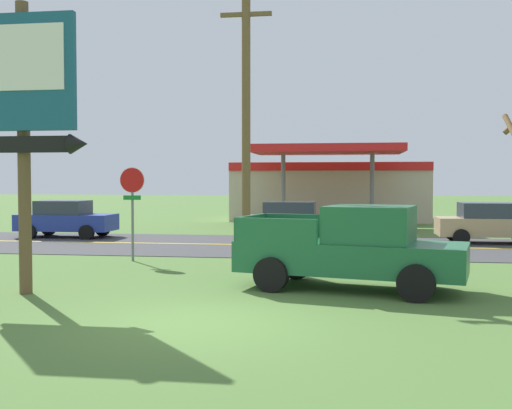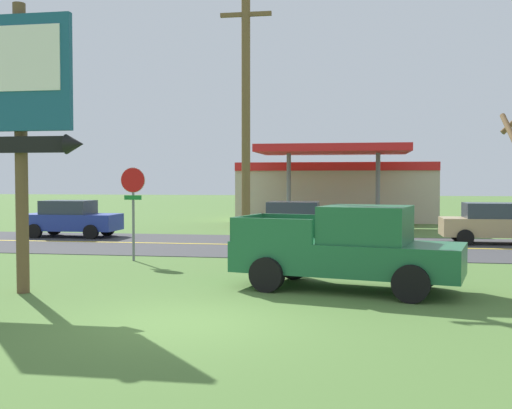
{
  "view_description": "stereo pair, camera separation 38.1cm",
  "coord_description": "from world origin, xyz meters",
  "px_view_note": "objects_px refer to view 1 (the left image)",
  "views": [
    {
      "loc": [
        2.69,
        -10.64,
        2.56
      ],
      "look_at": [
        0.0,
        8.0,
        1.8
      ],
      "focal_mm": 43.16,
      "sensor_mm": 36.0,
      "label": 1
    },
    {
      "loc": [
        3.06,
        -10.58,
        2.56
      ],
      "look_at": [
        0.0,
        8.0,
        1.8
      ],
      "focal_mm": 43.16,
      "sensor_mm": 36.0,
      "label": 2
    }
  ],
  "objects_px": {
    "car_blue_mid_lane": "(66,219)",
    "car_silver_far_lane": "(293,221)",
    "utility_pole": "(246,109)",
    "motel_sign": "(22,100)",
    "car_tan_near_lane": "(490,223)",
    "stop_sign": "(132,197)",
    "gas_station": "(330,189)",
    "pickup_green_parked_on_lawn": "(353,248)"
  },
  "relations": [
    {
      "from": "car_blue_mid_lane",
      "to": "car_silver_far_lane",
      "type": "bearing_deg",
      "value": 0.0
    },
    {
      "from": "utility_pole",
      "to": "car_blue_mid_lane",
      "type": "bearing_deg",
      "value": 141.54
    },
    {
      "from": "utility_pole",
      "to": "car_silver_far_lane",
      "type": "distance_m",
      "value": 8.33
    },
    {
      "from": "motel_sign",
      "to": "car_tan_near_lane",
      "type": "xyz_separation_m",
      "value": [
        12.8,
        12.93,
        -3.48
      ]
    },
    {
      "from": "stop_sign",
      "to": "car_tan_near_lane",
      "type": "xyz_separation_m",
      "value": [
        12.36,
        7.16,
        -1.2
      ]
    },
    {
      "from": "gas_station",
      "to": "car_silver_far_lane",
      "type": "bearing_deg",
      "value": -95.12
    },
    {
      "from": "car_tan_near_lane",
      "to": "car_blue_mid_lane",
      "type": "bearing_deg",
      "value": 180.0
    },
    {
      "from": "utility_pole",
      "to": "gas_station",
      "type": "height_order",
      "value": "utility_pole"
    },
    {
      "from": "stop_sign",
      "to": "car_blue_mid_lane",
      "type": "relative_size",
      "value": 0.7
    },
    {
      "from": "stop_sign",
      "to": "car_silver_far_lane",
      "type": "height_order",
      "value": "stop_sign"
    },
    {
      "from": "car_silver_far_lane",
      "to": "car_tan_near_lane",
      "type": "bearing_deg",
      "value": 0.0
    },
    {
      "from": "car_blue_mid_lane",
      "to": "car_tan_near_lane",
      "type": "bearing_deg",
      "value": 0.0
    },
    {
      "from": "motel_sign",
      "to": "gas_station",
      "type": "height_order",
      "value": "motel_sign"
    },
    {
      "from": "gas_station",
      "to": "car_blue_mid_lane",
      "type": "relative_size",
      "value": 2.86
    },
    {
      "from": "gas_station",
      "to": "car_silver_far_lane",
      "type": "relative_size",
      "value": 2.86
    },
    {
      "from": "stop_sign",
      "to": "gas_station",
      "type": "relative_size",
      "value": 0.25
    },
    {
      "from": "motel_sign",
      "to": "stop_sign",
      "type": "height_order",
      "value": "motel_sign"
    },
    {
      "from": "motel_sign",
      "to": "car_blue_mid_lane",
      "type": "bearing_deg",
      "value": 111.82
    },
    {
      "from": "stop_sign",
      "to": "utility_pole",
      "type": "xyz_separation_m",
      "value": [
        3.65,
        -0.2,
        2.64
      ]
    },
    {
      "from": "pickup_green_parked_on_lawn",
      "to": "motel_sign",
      "type": "bearing_deg",
      "value": -166.71
    },
    {
      "from": "pickup_green_parked_on_lawn",
      "to": "car_tan_near_lane",
      "type": "distance_m",
      "value": 12.53
    },
    {
      "from": "utility_pole",
      "to": "car_silver_far_lane",
      "type": "relative_size",
      "value": 2.09
    },
    {
      "from": "stop_sign",
      "to": "car_blue_mid_lane",
      "type": "height_order",
      "value": "stop_sign"
    },
    {
      "from": "gas_station",
      "to": "car_silver_far_lane",
      "type": "height_order",
      "value": "gas_station"
    },
    {
      "from": "stop_sign",
      "to": "car_tan_near_lane",
      "type": "bearing_deg",
      "value": 30.06
    },
    {
      "from": "pickup_green_parked_on_lawn",
      "to": "car_tan_near_lane",
      "type": "relative_size",
      "value": 1.31
    },
    {
      "from": "stop_sign",
      "to": "utility_pole",
      "type": "relative_size",
      "value": 0.34
    },
    {
      "from": "utility_pole",
      "to": "stop_sign",
      "type": "bearing_deg",
      "value": 176.86
    },
    {
      "from": "car_tan_near_lane",
      "to": "car_silver_far_lane",
      "type": "bearing_deg",
      "value": 180.0
    },
    {
      "from": "car_tan_near_lane",
      "to": "car_silver_far_lane",
      "type": "relative_size",
      "value": 1.0
    },
    {
      "from": "gas_station",
      "to": "car_tan_near_lane",
      "type": "bearing_deg",
      "value": -63.69
    },
    {
      "from": "motel_sign",
      "to": "stop_sign",
      "type": "bearing_deg",
      "value": 85.69
    },
    {
      "from": "utility_pole",
      "to": "pickup_green_parked_on_lawn",
      "type": "relative_size",
      "value": 1.6
    },
    {
      "from": "stop_sign",
      "to": "car_silver_far_lane",
      "type": "relative_size",
      "value": 0.7
    },
    {
      "from": "utility_pole",
      "to": "gas_station",
      "type": "relative_size",
      "value": 0.73
    },
    {
      "from": "motel_sign",
      "to": "utility_pole",
      "type": "bearing_deg",
      "value": 53.78
    },
    {
      "from": "gas_station",
      "to": "car_silver_far_lane",
      "type": "distance_m",
      "value": 13.68
    },
    {
      "from": "pickup_green_parked_on_lawn",
      "to": "stop_sign",
      "type": "bearing_deg",
      "value": 149.09
    },
    {
      "from": "car_silver_far_lane",
      "to": "gas_station",
      "type": "bearing_deg",
      "value": 84.88
    },
    {
      "from": "stop_sign",
      "to": "car_blue_mid_lane",
      "type": "xyz_separation_m",
      "value": [
        -5.61,
        7.16,
        -1.2
      ]
    },
    {
      "from": "utility_pole",
      "to": "car_silver_far_lane",
      "type": "xyz_separation_m",
      "value": [
        0.79,
        7.36,
        -3.84
      ]
    },
    {
      "from": "utility_pole",
      "to": "car_silver_far_lane",
      "type": "height_order",
      "value": "utility_pole"
    }
  ]
}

